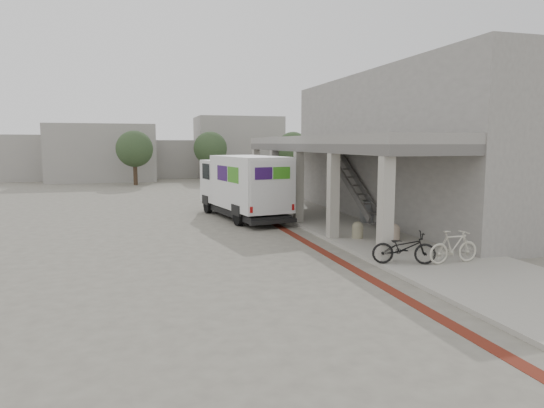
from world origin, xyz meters
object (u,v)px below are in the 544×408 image
object	(u,v)px
utility_cabinet	(367,211)
bicycle_cream	(454,247)
bicycle_black	(404,248)
fedex_truck	(243,185)
bench	(385,229)

from	to	relation	value
utility_cabinet	bicycle_cream	size ratio (longest dim) A/B	0.59
bicycle_black	bicycle_cream	bearing A→B (deg)	-82.26
fedex_truck	bicycle_black	bearing A→B (deg)	-86.52
utility_cabinet	bicycle_black	distance (m)	7.73
bench	bicycle_black	xyz separation A→B (m)	(-1.70, -4.14, 0.22)
fedex_truck	utility_cabinet	size ratio (longest dim) A/B	7.67
fedex_truck	bicycle_cream	distance (m)	11.80
bench	utility_cabinet	size ratio (longest dim) A/B	1.70
bench	bicycle_black	bearing A→B (deg)	-92.81
fedex_truck	bench	distance (m)	7.92
bench	utility_cabinet	bearing A→B (deg)	95.40
bench	utility_cabinet	xyz separation A→B (m)	(0.80, 3.17, 0.21)
utility_cabinet	bicycle_cream	world-z (taller)	bicycle_cream
utility_cabinet	bicycle_cream	xyz separation A→B (m)	(-1.02, -7.65, 0.01)
bicycle_black	utility_cabinet	bearing A→B (deg)	1.52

